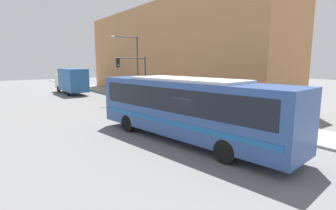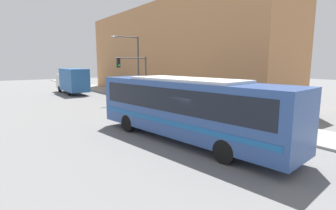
% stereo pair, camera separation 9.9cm
% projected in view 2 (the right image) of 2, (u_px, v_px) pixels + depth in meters
% --- Properties ---
extents(ground_plane, '(120.00, 120.00, 0.00)m').
position_uv_depth(ground_plane, '(190.00, 143.00, 13.55)').
color(ground_plane, slate).
extents(sidewalk, '(3.39, 70.00, 0.13)m').
position_uv_depth(sidewalk, '(125.00, 95.00, 33.16)').
color(sidewalk, gray).
rests_on(sidewalk, ground_plane).
extents(building_facade, '(6.00, 32.99, 10.85)m').
position_uv_depth(building_facade, '(167.00, 52.00, 32.98)').
color(building_facade, '#B27A4C').
rests_on(building_facade, ground_plane).
extents(city_bus, '(4.06, 12.03, 3.32)m').
position_uv_depth(city_bus, '(186.00, 105.00, 13.58)').
color(city_bus, '#2D4C8C').
rests_on(city_bus, ground_plane).
extents(delivery_truck, '(2.29, 8.08, 3.30)m').
position_uv_depth(delivery_truck, '(72.00, 80.00, 34.57)').
color(delivery_truck, '#265999').
rests_on(delivery_truck, ground_plane).
extents(fire_hydrant, '(0.25, 0.34, 0.74)m').
position_uv_depth(fire_hydrant, '(217.00, 113.00, 18.84)').
color(fire_hydrant, gold).
rests_on(fire_hydrant, sidewalk).
extents(traffic_light_pole, '(3.28, 0.35, 4.54)m').
position_uv_depth(traffic_light_pole, '(135.00, 71.00, 25.98)').
color(traffic_light_pole, '#47474C').
rests_on(traffic_light_pole, sidewalk).
extents(parking_meter, '(0.14, 0.14, 1.29)m').
position_uv_depth(parking_meter, '(174.00, 98.00, 22.95)').
color(parking_meter, '#47474C').
rests_on(parking_meter, sidewalk).
extents(street_lamp, '(3.10, 0.28, 6.66)m').
position_uv_depth(street_lamp, '(134.00, 62.00, 27.72)').
color(street_lamp, '#47474C').
rests_on(street_lamp, sidewalk).
extents(pedestrian_near_corner, '(0.34, 0.34, 1.58)m').
position_uv_depth(pedestrian_near_corner, '(219.00, 105.00, 19.71)').
color(pedestrian_near_corner, '#47382D').
rests_on(pedestrian_near_corner, sidewalk).
extents(pedestrian_mid_block, '(0.34, 0.34, 1.71)m').
position_uv_depth(pedestrian_mid_block, '(187.00, 99.00, 22.78)').
color(pedestrian_mid_block, slate).
rests_on(pedestrian_mid_block, sidewalk).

